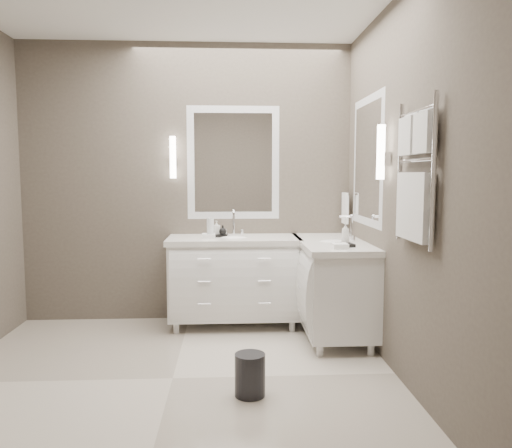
{
  "coord_description": "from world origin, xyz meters",
  "views": [
    {
      "loc": [
        0.41,
        -3.43,
        1.44
      ],
      "look_at": [
        0.63,
        0.7,
        1.03
      ],
      "focal_mm": 35.0,
      "sensor_mm": 36.0,
      "label": 1
    }
  ],
  "objects": [
    {
      "name": "waste_bin",
      "position": [
        0.54,
        -0.3,
        0.14
      ],
      "size": [
        0.25,
        0.25,
        0.28
      ],
      "primitive_type": "cylinder",
      "rotation": [
        0.0,
        0.0,
        -0.33
      ],
      "color": "black",
      "rests_on": "floor"
    },
    {
      "name": "wall_right",
      "position": [
        1.6,
        0.0,
        1.35
      ],
      "size": [
        0.01,
        3.0,
        2.7
      ],
      "primitive_type": "cube",
      "color": "#514941",
      "rests_on": "floor"
    },
    {
      "name": "towel_bar_corner",
      "position": [
        1.54,
        1.36,
        1.12
      ],
      "size": [
        0.03,
        0.22,
        0.3
      ],
      "color": "white",
      "rests_on": "wall_right"
    },
    {
      "name": "mirror_right",
      "position": [
        1.59,
        0.8,
        1.55
      ],
      "size": [
        0.02,
        0.9,
        1.1
      ],
      "color": "white",
      "rests_on": "wall_right"
    },
    {
      "name": "vanity_back",
      "position": [
        0.45,
        1.23,
        0.49
      ],
      "size": [
        1.24,
        0.59,
        0.97
      ],
      "color": "white",
      "rests_on": "floor"
    },
    {
      "name": "mirror_back",
      "position": [
        0.45,
        1.49,
        1.55
      ],
      "size": [
        0.9,
        0.02,
        1.1
      ],
      "color": "white",
      "rests_on": "wall_back"
    },
    {
      "name": "wall_front",
      "position": [
        0.0,
        -1.5,
        1.35
      ],
      "size": [
        3.2,
        0.01,
        2.7
      ],
      "primitive_type": "cube",
      "color": "#514941",
      "rests_on": "floor"
    },
    {
      "name": "soap_bottle_b",
      "position": [
        0.35,
        1.24,
        0.92
      ],
      "size": [
        0.08,
        0.08,
        0.09
      ],
      "primitive_type": "imported",
      "rotation": [
        0.0,
        0.0,
        0.24
      ],
      "color": "black",
      "rests_on": "amenity_tray_back"
    },
    {
      "name": "amenity_tray_back",
      "position": [
        0.32,
        1.27,
        0.86
      ],
      "size": [
        0.16,
        0.12,
        0.02
      ],
      "primitive_type": "cube",
      "rotation": [
        0.0,
        0.0,
        -0.05
      ],
      "color": "black",
      "rests_on": "vanity_back"
    },
    {
      "name": "sconce_back",
      "position": [
        -0.13,
        1.43,
        1.59
      ],
      "size": [
        0.06,
        0.06,
        0.4
      ],
      "color": "white",
      "rests_on": "wall_back"
    },
    {
      "name": "towel_ladder",
      "position": [
        1.55,
        -0.4,
        1.39
      ],
      "size": [
        0.06,
        0.58,
        0.9
      ],
      "color": "white",
      "rests_on": "wall_right"
    },
    {
      "name": "vanity_right",
      "position": [
        1.33,
        0.9,
        0.49
      ],
      "size": [
        0.59,
        1.24,
        0.97
      ],
      "color": "white",
      "rests_on": "floor"
    },
    {
      "name": "water_bottle",
      "position": [
        0.23,
        1.15,
        0.94
      ],
      "size": [
        0.07,
        0.07,
        0.19
      ],
      "primitive_type": "cylinder",
      "rotation": [
        0.0,
        0.0,
        0.1
      ],
      "color": "silver",
      "rests_on": "vanity_back"
    },
    {
      "name": "wall_back",
      "position": [
        0.0,
        1.5,
        1.35
      ],
      "size": [
        3.2,
        0.01,
        2.7
      ],
      "primitive_type": "cube",
      "color": "#514941",
      "rests_on": "floor"
    },
    {
      "name": "soap_bottle_c",
      "position": [
        1.36,
        0.58,
        0.96
      ],
      "size": [
        0.08,
        0.08,
        0.17
      ],
      "primitive_type": "imported",
      "rotation": [
        0.0,
        0.0,
        -0.19
      ],
      "color": "white",
      "rests_on": "amenity_tray_right"
    },
    {
      "name": "soap_bottle_a",
      "position": [
        0.29,
        1.29,
        0.94
      ],
      "size": [
        0.07,
        0.07,
        0.13
      ],
      "primitive_type": "imported",
      "rotation": [
        0.0,
        0.0,
        0.31
      ],
      "color": "white",
      "rests_on": "amenity_tray_back"
    },
    {
      "name": "amenity_tray_right",
      "position": [
        1.36,
        0.58,
        0.86
      ],
      "size": [
        0.14,
        0.17,
        0.02
      ],
      "primitive_type": "cube",
      "rotation": [
        0.0,
        0.0,
        0.11
      ],
      "color": "black",
      "rests_on": "vanity_right"
    },
    {
      "name": "sconce_right",
      "position": [
        1.53,
        0.22,
        1.59
      ],
      "size": [
        0.06,
        0.06,
        0.4
      ],
      "color": "white",
      "rests_on": "wall_right"
    },
    {
      "name": "floor",
      "position": [
        0.0,
        0.0,
        -0.01
      ],
      "size": [
        3.2,
        3.0,
        0.01
      ],
      "primitive_type": "cube",
      "color": "beige",
      "rests_on": "ground"
    }
  ]
}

